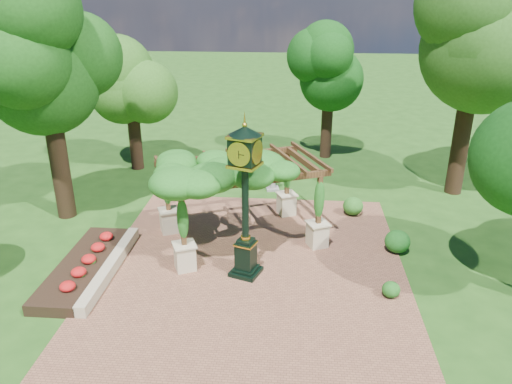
{
  "coord_description": "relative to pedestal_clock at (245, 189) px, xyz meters",
  "views": [
    {
      "loc": [
        1.29,
        -13.15,
        8.68
      ],
      "look_at": [
        0.0,
        2.5,
        2.2
      ],
      "focal_mm": 35.0,
      "sensor_mm": 36.0,
      "label": 1
    }
  ],
  "objects": [
    {
      "name": "tree_west_near",
      "position": [
        -7.74,
        3.91,
        3.49
      ],
      "size": [
        3.99,
        3.99,
        9.5
      ],
      "color": "black",
      "rests_on": "ground"
    },
    {
      "name": "ground",
      "position": [
        0.19,
        -0.76,
        -3.01
      ],
      "size": [
        120.0,
        120.0,
        0.0
      ],
      "primitive_type": "plane",
      "color": "#1E4714",
      "rests_on": "ground"
    },
    {
      "name": "brick_plaza",
      "position": [
        0.19,
        0.24,
        -2.99
      ],
      "size": [
        10.0,
        12.0,
        0.04
      ],
      "primitive_type": "cube",
      "color": "brown",
      "rests_on": "ground"
    },
    {
      "name": "shrub_front",
      "position": [
        4.47,
        -0.94,
        -2.72
      ],
      "size": [
        0.62,
        0.62,
        0.49
      ],
      "primitive_type": "ellipsoid",
      "rotation": [
        0.0,
        0.0,
        -0.16
      ],
      "color": "#1C5618",
      "rests_on": "brick_plaza"
    },
    {
      "name": "pedestal_clock",
      "position": [
        0.0,
        0.0,
        0.0
      ],
      "size": [
        1.27,
        1.27,
        5.03
      ],
      "rotation": [
        0.0,
        0.0,
        -0.34
      ],
      "color": "black",
      "rests_on": "brick_plaza"
    },
    {
      "name": "sundial",
      "position": [
        0.48,
        7.41,
        -2.56
      ],
      "size": [
        0.66,
        0.66,
        1.02
      ],
      "rotation": [
        0.0,
        0.0,
        0.18
      ],
      "color": "gray",
      "rests_on": "ground"
    },
    {
      "name": "border_wall",
      "position": [
        -4.41,
        -0.26,
        -2.81
      ],
      "size": [
        0.35,
        5.0,
        0.4
      ],
      "primitive_type": "cube",
      "color": "#C6B793",
      "rests_on": "ground"
    },
    {
      "name": "flower_bed",
      "position": [
        -5.31,
        -0.26,
        -2.83
      ],
      "size": [
        1.5,
        5.0,
        0.36
      ],
      "primitive_type": "cube",
      "color": "red",
      "rests_on": "ground"
    },
    {
      "name": "tree_north",
      "position": [
        3.12,
        12.5,
        1.69
      ],
      "size": [
        3.06,
        3.06,
        6.89
      ],
      "color": "#311F13",
      "rests_on": "ground"
    },
    {
      "name": "shrub_mid",
      "position": [
        5.14,
        1.89,
        -2.57
      ],
      "size": [
        1.05,
        1.05,
        0.79
      ],
      "primitive_type": "ellipsoid",
      "rotation": [
        0.0,
        0.0,
        -0.22
      ],
      "color": "#1A5919",
      "rests_on": "brick_plaza"
    },
    {
      "name": "shrub_back",
      "position": [
        3.9,
        4.89,
        -2.6
      ],
      "size": [
        1.06,
        1.06,
        0.74
      ],
      "primitive_type": "ellipsoid",
      "rotation": [
        0.0,
        0.0,
        -0.36
      ],
      "color": "#25601B",
      "rests_on": "brick_plaza"
    },
    {
      "name": "tree_east_far",
      "position": [
        8.69,
        7.79,
        3.7
      ],
      "size": [
        4.95,
        4.95,
        9.77
      ],
      "color": "#321F13",
      "rests_on": "ground"
    },
    {
      "name": "pergola",
      "position": [
        -0.42,
        2.44,
        -0.13
      ],
      "size": [
        6.49,
        5.42,
        3.5
      ],
      "rotation": [
        0.0,
        0.0,
        0.42
      ],
      "color": "beige",
      "rests_on": "brick_plaza"
    },
    {
      "name": "tree_west_far",
      "position": [
        -6.6,
        9.79,
        1.89
      ],
      "size": [
        3.36,
        3.36,
        7.18
      ],
      "color": "#311D13",
      "rests_on": "ground"
    }
  ]
}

